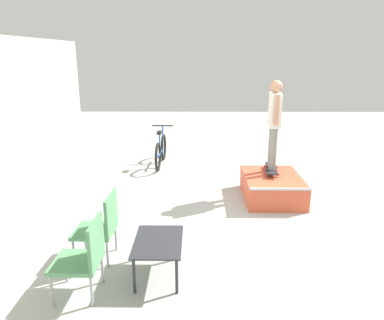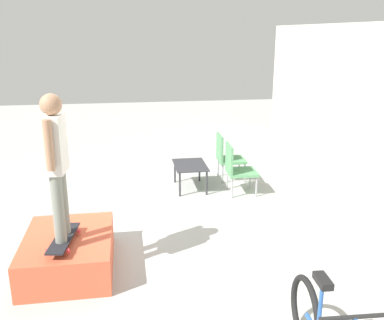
{
  "view_description": "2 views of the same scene",
  "coord_description": "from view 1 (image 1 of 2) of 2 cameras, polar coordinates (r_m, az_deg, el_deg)",
  "views": [
    {
      "loc": [
        -5.58,
        0.86,
        2.68
      ],
      "look_at": [
        0.32,
        0.92,
        0.98
      ],
      "focal_mm": 35.0,
      "sensor_mm": 36.0,
      "label": 1
    },
    {
      "loc": [
        6.01,
        0.18,
        2.82
      ],
      "look_at": [
        0.19,
        1.09,
        1.06
      ],
      "focal_mm": 40.0,
      "sensor_mm": 36.0,
      "label": 2
    }
  ],
  "objects": [
    {
      "name": "ground_plane",
      "position": [
        6.25,
        8.59,
        -9.54
      ],
      "size": [
        24.0,
        24.0,
        0.0
      ],
      "primitive_type": "plane",
      "color": "#A8A8A3"
    },
    {
      "name": "skateboard_on_ramp",
      "position": [
        7.39,
        11.99,
        -1.29
      ],
      "size": [
        0.82,
        0.33,
        0.07
      ],
      "rotation": [
        0.0,
        0.0,
        -0.14
      ],
      "color": "black",
      "rests_on": "skate_ramp_box"
    },
    {
      "name": "bicycle",
      "position": [
        9.22,
        -4.76,
        1.4
      ],
      "size": [
        1.63,
        0.52,
        0.93
      ],
      "rotation": [
        0.0,
        0.0,
        -0.05
      ],
      "color": "black",
      "rests_on": "ground_plane"
    },
    {
      "name": "patio_chair_right",
      "position": [
        5.15,
        -13.66,
        -9.51
      ],
      "size": [
        0.54,
        0.54,
        0.92
      ],
      "rotation": [
        0.0,
        0.0,
        3.1
      ],
      "color": "#99999E",
      "rests_on": "ground_plane"
    },
    {
      "name": "skate_ramp_box",
      "position": [
        7.28,
        12.09,
        -4.08
      ],
      "size": [
        1.41,
        1.05,
        0.47
      ],
      "color": "#DB5638",
      "rests_on": "ground_plane"
    },
    {
      "name": "person_skater",
      "position": [
        7.17,
        12.44,
        6.31
      ],
      "size": [
        0.57,
        0.23,
        1.67
      ],
      "rotation": [
        0.0,
        0.0,
        -0.08
      ],
      "color": "gray",
      "rests_on": "skateboard_on_ramp"
    },
    {
      "name": "patio_chair_left",
      "position": [
        4.49,
        -16.08,
        -13.73
      ],
      "size": [
        0.53,
        0.53,
        0.92
      ],
      "rotation": [
        0.0,
        0.0,
        3.12
      ],
      "color": "#99999E",
      "rests_on": "ground_plane"
    },
    {
      "name": "coffee_table",
      "position": [
        4.72,
        -5.17,
        -12.78
      ],
      "size": [
        0.86,
        0.59,
        0.47
      ],
      "color": "#2D2D33",
      "rests_on": "ground_plane"
    }
  ]
}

